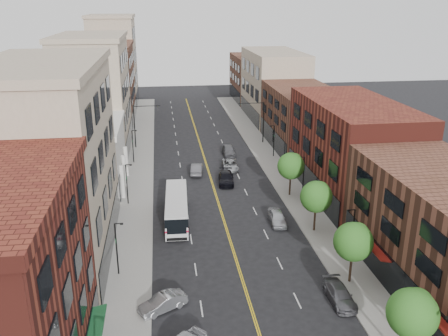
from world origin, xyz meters
name	(u,v)px	position (x,y,z in m)	size (l,w,h in m)	color
ground	(255,320)	(0.00, 0.00, 0.00)	(220.00, 220.00, 0.00)	black
sidewalk_left	(139,173)	(-10.00, 35.00, 0.07)	(4.00, 110.00, 0.15)	gray
sidewalk_right	(275,167)	(10.00, 35.00, 0.07)	(4.00, 110.00, 0.15)	gray
bldg_l_tanoffice	(50,167)	(-17.00, 13.00, 9.00)	(10.00, 22.00, 18.00)	gray
bldg_l_white	(83,158)	(-17.00, 31.00, 4.00)	(10.00, 14.00, 8.00)	silver
bldg_l_far_a	(95,96)	(-17.00, 48.00, 9.00)	(10.00, 20.00, 18.00)	gray
bldg_l_far_b	(108,85)	(-17.00, 68.00, 7.50)	(10.00, 20.00, 15.00)	brown
bldg_l_far_c	(114,62)	(-17.00, 86.00, 10.00)	(10.00, 16.00, 20.00)	gray
bldg_r_mid	(351,149)	(17.00, 24.00, 6.00)	(10.00, 22.00, 12.00)	#5B1F17
bldg_r_far_a	(302,118)	(17.00, 45.00, 5.00)	(10.00, 20.00, 10.00)	brown
bldg_r_far_b	(274,85)	(17.00, 66.00, 7.00)	(10.00, 22.00, 14.00)	gray
bldg_r_far_c	(255,78)	(17.00, 86.00, 5.50)	(10.00, 18.00, 11.00)	brown
tree_r_0	(413,312)	(9.39, -5.93, 4.13)	(3.40, 3.40, 5.59)	black
tree_r_1	(354,240)	(9.39, 4.07, 4.13)	(3.40, 3.40, 5.59)	black
tree_r_2	(317,196)	(9.39, 14.07, 4.13)	(3.40, 3.40, 5.59)	black
tree_r_3	(291,165)	(9.39, 24.07, 4.13)	(3.40, 3.40, 5.59)	black
lamp_l_1	(117,246)	(-10.95, 8.00, 2.97)	(0.81, 0.55, 5.05)	black
lamp_l_2	(127,182)	(-10.95, 24.00, 2.97)	(0.81, 0.55, 5.05)	black
lamp_l_3	(133,144)	(-10.95, 40.00, 2.97)	(0.81, 0.55, 5.05)	black
lamp_r_1	(352,231)	(10.95, 8.00, 2.97)	(0.81, 0.55, 5.05)	black
lamp_r_2	(303,173)	(10.95, 24.00, 2.97)	(0.81, 0.55, 5.05)	black
lamp_r_3	(274,139)	(10.95, 40.00, 2.97)	(0.81, 0.55, 5.05)	black
signal_mast_left	(139,121)	(-10.27, 48.00, 4.65)	(4.49, 0.18, 7.20)	black
signal_mast_right	(259,117)	(10.27, 48.00, 4.65)	(4.49, 0.18, 7.20)	black
city_bus	(177,206)	(-5.26, 18.88, 1.65)	(3.00, 11.12, 2.83)	silver
car_angle_b	(163,303)	(-7.09, 2.26, 0.66)	(1.39, 3.98, 1.31)	#A5A8AC
car_parked_mid	(340,295)	(7.40, 1.42, 0.64)	(1.80, 4.42, 1.28)	#57565C
car_parked_far	(277,217)	(5.80, 16.42, 0.72)	(1.71, 4.25, 1.45)	#ACAEB4
car_lane_behind	(197,169)	(-1.80, 33.87, 0.73)	(1.55, 4.44, 1.46)	#4F4F54
car_lane_a	(226,178)	(1.87, 29.52, 0.73)	(2.05, 5.05, 1.47)	black
car_lane_b	(230,165)	(3.29, 35.12, 0.67)	(2.24, 4.85, 1.35)	#9A9DA1
car_lane_c	(229,150)	(4.03, 42.00, 0.79)	(1.85, 4.61, 1.57)	#535459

